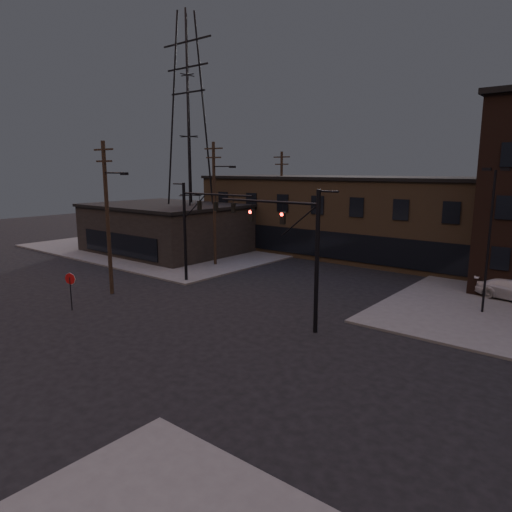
% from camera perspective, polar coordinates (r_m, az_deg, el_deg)
% --- Properties ---
extents(ground, '(140.00, 140.00, 0.00)m').
position_cam_1_polar(ground, '(27.04, -9.79, -8.92)').
color(ground, black).
rests_on(ground, ground).
extents(sidewalk_nw, '(30.00, 30.00, 0.15)m').
position_cam_1_polar(sidewalk_nw, '(57.26, -7.81, 1.68)').
color(sidewalk_nw, '#474744').
rests_on(sidewalk_nw, ground).
extents(building_row, '(40.00, 12.00, 8.00)m').
position_cam_1_polar(building_row, '(48.88, 15.59, 4.47)').
color(building_row, brown).
rests_on(building_row, ground).
extents(building_left, '(16.00, 12.00, 5.00)m').
position_cam_1_polar(building_left, '(51.50, -11.22, 3.29)').
color(building_left, black).
rests_on(building_left, ground).
extents(traffic_signal_near, '(7.12, 0.24, 8.00)m').
position_cam_1_polar(traffic_signal_near, '(25.64, 5.50, 1.51)').
color(traffic_signal_near, black).
rests_on(traffic_signal_near, ground).
extents(traffic_signal_far, '(7.12, 0.24, 8.00)m').
position_cam_1_polar(traffic_signal_far, '(36.05, -7.54, 4.28)').
color(traffic_signal_far, black).
rests_on(traffic_signal_far, ground).
extents(stop_sign, '(0.72, 0.33, 2.48)m').
position_cam_1_polar(stop_sign, '(31.81, -22.21, -3.11)').
color(stop_sign, black).
rests_on(stop_sign, ground).
extents(utility_pole_near, '(3.70, 0.28, 11.00)m').
position_cam_1_polar(utility_pole_near, '(34.40, -18.04, 4.97)').
color(utility_pole_near, black).
rests_on(utility_pole_near, ground).
extents(utility_pole_mid, '(3.70, 0.28, 11.50)m').
position_cam_1_polar(utility_pole_mid, '(42.79, -5.17, 6.84)').
color(utility_pole_mid, black).
rests_on(utility_pole_mid, ground).
extents(utility_pole_far, '(2.20, 0.28, 11.00)m').
position_cam_1_polar(utility_pole_far, '(52.69, 3.18, 7.23)').
color(utility_pole_far, black).
rests_on(utility_pole_far, ground).
extents(transmission_tower, '(7.00, 7.00, 25.00)m').
position_cam_1_polar(transmission_tower, '(51.01, -8.37, 14.57)').
color(transmission_tower, black).
rests_on(transmission_tower, ground).
extents(lot_light_a, '(1.50, 0.28, 9.14)m').
position_cam_1_polar(lot_light_a, '(31.46, 27.23, 3.15)').
color(lot_light_a, black).
rests_on(lot_light_a, ground).
extents(car_crossing, '(3.61, 5.22, 1.63)m').
position_cam_1_polar(car_crossing, '(45.30, 20.60, -0.37)').
color(car_crossing, black).
rests_on(car_crossing, ground).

